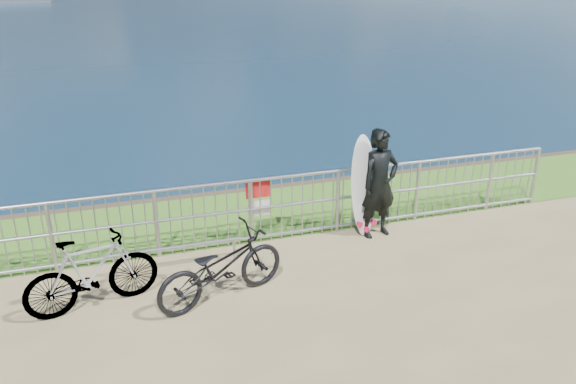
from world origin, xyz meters
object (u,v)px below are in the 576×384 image
object	(u,v)px
bicycle_near	(221,267)
surfer	(380,184)
surfboard	(364,189)
bicycle_far	(92,273)

from	to	relation	value
bicycle_near	surfer	bearing A→B (deg)	-86.71
surfboard	bicycle_far	xyz separation A→B (m)	(-4.33, -1.01, -0.26)
surfboard	bicycle_near	bearing A→B (deg)	-153.64
surfer	surfboard	size ratio (longest dim) A/B	1.08
surfer	surfboard	xyz separation A→B (m)	(-0.20, 0.16, -0.14)
surfboard	bicycle_near	distance (m)	3.01
surfer	surfboard	world-z (taller)	surfer
surfer	bicycle_far	xyz separation A→B (m)	(-4.53, -0.86, -0.40)
surfboard	bicycle_far	bearing A→B (deg)	-166.84
surfer	bicycle_far	distance (m)	4.63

